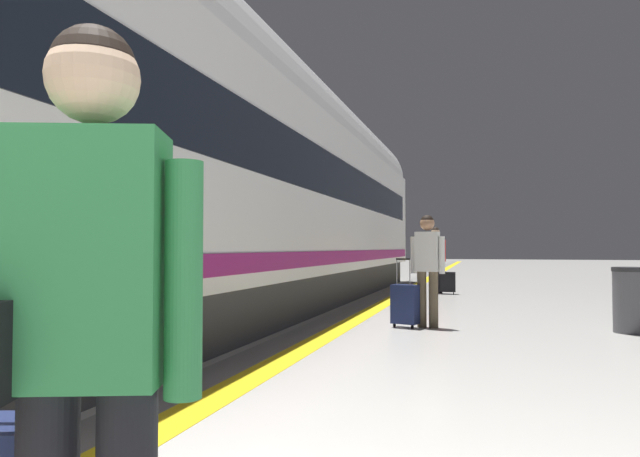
# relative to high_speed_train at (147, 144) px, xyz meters

# --- Properties ---
(safety_line_strip) EXTENTS (0.36, 80.00, 0.01)m
(safety_line_strip) POSITION_rel_high_speed_train_xyz_m (2.08, 3.92, -2.50)
(safety_line_strip) COLOR yellow
(safety_line_strip) RESTS_ON ground
(tactile_edge_band) EXTENTS (0.59, 80.00, 0.01)m
(tactile_edge_band) POSITION_rel_high_speed_train_xyz_m (1.76, 3.92, -2.50)
(tactile_edge_band) COLOR slate
(tactile_edge_band) RESTS_ON ground
(high_speed_train) EXTENTS (2.94, 29.45, 4.97)m
(high_speed_train) POSITION_rel_high_speed_train_xyz_m (0.00, 0.00, 0.00)
(high_speed_train) COLOR #38383D
(high_speed_train) RESTS_ON ground
(traveller_foreground) EXTENTS (0.56, 0.40, 1.72)m
(traveller_foreground) POSITION_rel_high_speed_train_xyz_m (3.20, -5.21, -1.51)
(traveller_foreground) COLOR black
(traveller_foreground) RESTS_ON ground
(passenger_near) EXTENTS (0.52, 0.28, 1.72)m
(passenger_near) POSITION_rel_high_speed_train_xyz_m (2.91, 8.76, -1.50)
(passenger_near) COLOR black
(passenger_near) RESTS_ON ground
(suitcase_near) EXTENTS (0.39, 0.25, 0.56)m
(suitcase_near) POSITION_rel_high_speed_train_xyz_m (3.23, 8.56, -2.19)
(suitcase_near) COLOR black
(suitcase_near) RESTS_ON ground
(passenger_mid) EXTENTS (0.51, 0.26, 1.67)m
(passenger_mid) POSITION_rel_high_speed_train_xyz_m (3.31, 2.26, -1.53)
(passenger_mid) COLOR brown
(passenger_mid) RESTS_ON ground
(suitcase_mid) EXTENTS (0.43, 0.33, 1.02)m
(suitcase_mid) POSITION_rel_high_speed_train_xyz_m (2.99, 2.15, -2.15)
(suitcase_mid) COLOR #19234C
(suitcase_mid) RESTS_ON ground
(waste_bin) EXTENTS (0.46, 0.46, 0.91)m
(waste_bin) POSITION_rel_high_speed_train_xyz_m (6.07, 2.49, -2.04)
(waste_bin) COLOR #4C4C51
(waste_bin) RESTS_ON ground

